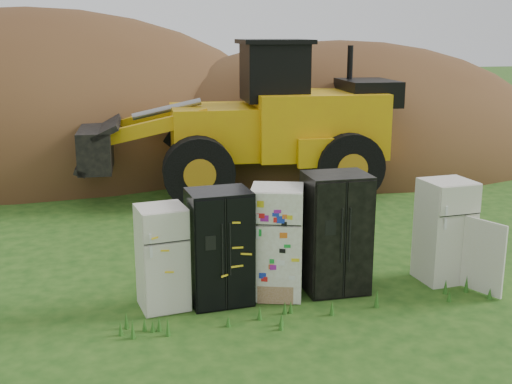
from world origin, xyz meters
TOP-DOWN VIEW (x-y plane):
  - ground at (0.00, 0.00)m, footprint 120.00×120.00m
  - fridge_leftmost at (-2.45, 0.02)m, footprint 0.78×0.76m
  - fridge_black_side at (-1.58, 0.01)m, footprint 0.98×0.79m
  - fridge_sticker at (-0.65, 0.04)m, footprint 0.99×0.95m
  - fridge_dark_mid at (0.32, 0.02)m, footprint 1.00×0.82m
  - fridge_open_door at (2.26, -0.02)m, footprint 0.83×0.77m
  - wheel_loader at (0.19, 6.80)m, footprint 8.31×3.86m
  - dirt_mound_right at (4.71, 11.26)m, footprint 15.38×11.28m
  - dirt_mound_left at (-5.31, 13.76)m, footprint 18.29×13.72m

SIDE VIEW (x-z plane):
  - ground at x=0.00m, z-range 0.00..0.00m
  - dirt_mound_right at x=4.71m, z-range -3.83..3.83m
  - dirt_mound_left at x=-5.31m, z-range -4.90..4.90m
  - fridge_leftmost at x=-2.45m, z-range 0.00..1.59m
  - fridge_open_door at x=2.26m, z-range 0.00..1.73m
  - fridge_sticker at x=-0.65m, z-range 0.00..1.78m
  - fridge_black_side at x=-1.58m, z-range 0.00..1.79m
  - fridge_dark_mid at x=0.32m, z-range 0.00..1.94m
  - wheel_loader at x=0.19m, z-range 0.00..3.91m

